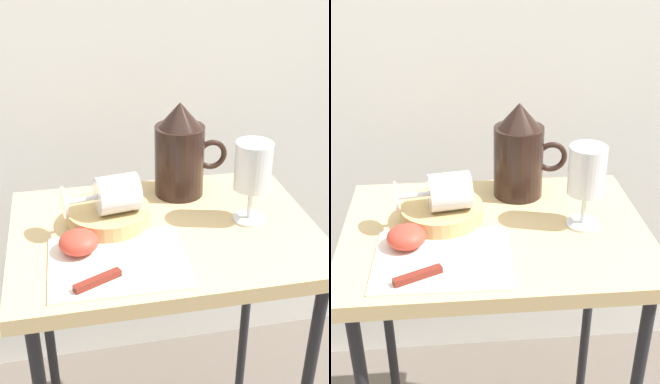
# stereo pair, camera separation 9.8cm
# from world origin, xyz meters

# --- Properties ---
(curtain_drape) EXTENTS (2.40, 0.03, 1.98)m
(curtain_drape) POSITION_xyz_m (0.00, 0.48, 0.99)
(curtain_drape) COLOR white
(curtain_drape) RESTS_ON ground_plane
(table) EXTENTS (0.59, 0.43, 0.73)m
(table) POSITION_xyz_m (0.00, 0.00, 0.65)
(table) COLOR tan
(table) RESTS_ON ground_plane
(linen_napkin) EXTENTS (0.24, 0.20, 0.00)m
(linen_napkin) POSITION_xyz_m (-0.10, -0.10, 0.73)
(linen_napkin) COLOR silver
(linen_napkin) RESTS_ON table
(basket_tray) EXTENTS (0.16, 0.16, 0.03)m
(basket_tray) POSITION_xyz_m (-0.10, 0.04, 0.75)
(basket_tray) COLOR tan
(basket_tray) RESTS_ON table
(pitcher) EXTENTS (0.16, 0.11, 0.21)m
(pitcher) POSITION_xyz_m (0.06, 0.14, 0.81)
(pitcher) COLOR black
(pitcher) RESTS_ON table
(wine_glass_upright) EXTENTS (0.07, 0.07, 0.17)m
(wine_glass_upright) POSITION_xyz_m (0.17, -0.00, 0.84)
(wine_glass_upright) COLOR silver
(wine_glass_upright) RESTS_ON table
(wine_glass_tipped_near) EXTENTS (0.15, 0.09, 0.07)m
(wine_glass_tipped_near) POSITION_xyz_m (-0.09, 0.03, 0.80)
(wine_glass_tipped_near) COLOR silver
(wine_glass_tipped_near) RESTS_ON basket_tray
(apple_half_left) EXTENTS (0.07, 0.07, 0.04)m
(apple_half_left) POSITION_xyz_m (-0.17, -0.05, 0.75)
(apple_half_left) COLOR #CC3D2D
(apple_half_left) RESTS_ON linen_napkin
(knife) EXTENTS (0.20, 0.11, 0.01)m
(knife) POSITION_xyz_m (-0.11, -0.14, 0.74)
(knife) COLOR silver
(knife) RESTS_ON linen_napkin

